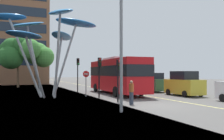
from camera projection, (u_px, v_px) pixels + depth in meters
name	position (u px, v px, depth m)	size (l,w,h in m)	color
ground	(151.00, 107.00, 16.12)	(120.00, 240.00, 0.10)	#54514F
red_bus	(117.00, 74.00, 25.67)	(3.11, 11.26, 3.83)	red
leaf_sculpture	(46.00, 29.00, 22.04)	(9.56, 8.86, 7.91)	#9EA0A5
traffic_light_kerb_near	(118.00, 71.00, 18.11)	(0.28, 0.42, 3.20)	black
traffic_light_kerb_far	(99.00, 69.00, 21.94)	(0.28, 0.42, 3.60)	black
traffic_light_island_mid	(78.00, 68.00, 27.98)	(0.28, 0.42, 3.93)	black
car_parked_mid	(184.00, 84.00, 23.44)	(2.04, 4.05, 2.39)	gold
car_parked_far	(153.00, 83.00, 28.61)	(1.98, 3.91, 2.23)	#2D5138
street_lamp	(128.00, 17.00, 13.80)	(1.89, 0.44, 8.52)	gray
tree_pavement_near	(13.00, 51.00, 37.43)	(4.82, 5.34, 7.96)	brown
tree_pavement_far	(36.00, 53.00, 38.37)	(5.53, 5.32, 7.50)	brown
pedestrian	(131.00, 92.00, 16.80)	(0.34, 0.34, 1.68)	#2D3342
no_entry_sign	(86.00, 79.00, 22.43)	(0.60, 0.12, 2.42)	gray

